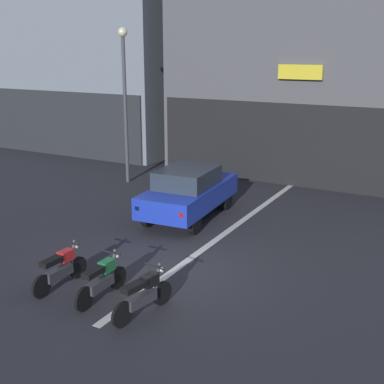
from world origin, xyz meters
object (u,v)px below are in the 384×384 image
Objects in this scene: motorcycle_red_row_leftmost at (60,268)px; motorcycle_black_row_centre at (143,294)px; street_lamp at (125,89)px; motorcycle_green_row_left_mid at (102,279)px; car_blue_crossing_near at (189,191)px.

motorcycle_red_row_leftmost is 1.01× the size of motorcycle_black_row_centre.
street_lamp is 9.91m from motorcycle_red_row_leftmost.
street_lamp is at bearing 122.71° from motorcycle_green_row_left_mid.
car_blue_crossing_near is at bearing -32.06° from street_lamp.
street_lamp is 3.59× the size of motorcycle_green_row_left_mid.
motorcycle_black_row_centre is at bearing -6.88° from motorcycle_green_row_left_mid.
motorcycle_green_row_left_mid is (5.37, -8.36, -3.25)m from street_lamp.
car_blue_crossing_near reaches higher than motorcycle_black_row_centre.
car_blue_crossing_near is 5.87m from street_lamp.
motorcycle_red_row_leftmost is 1.17m from motorcycle_green_row_left_mid.
motorcycle_red_row_leftmost is at bearing 176.75° from motorcycle_black_row_centre.
motorcycle_green_row_left_mid is 1.18m from motorcycle_black_row_centre.
street_lamp is 3.62× the size of motorcycle_black_row_centre.
street_lamp is 3.59× the size of motorcycle_red_row_leftmost.
car_blue_crossing_near is at bearing 100.15° from motorcycle_green_row_left_mid.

